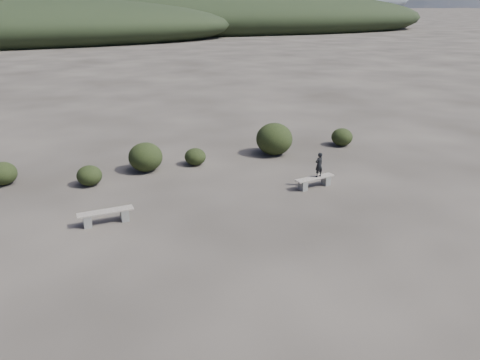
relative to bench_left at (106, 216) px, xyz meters
name	(u,v)px	position (x,y,z in m)	size (l,w,h in m)	color
ground	(260,258)	(3.98, -3.90, -0.28)	(1200.00, 1200.00, 0.00)	#2B2521
bench_left	(106,216)	(0.00, 0.00, 0.00)	(1.86, 0.50, 0.46)	slate
bench_right	(315,181)	(8.17, 0.50, -0.02)	(1.77, 0.63, 0.43)	slate
seated_person	(319,165)	(8.33, 0.53, 0.66)	(0.37, 0.24, 1.00)	black
shrub_a	(89,176)	(-0.29, 3.89, 0.13)	(1.01, 1.01, 0.82)	black
shrub_b	(146,157)	(2.16, 4.85, 0.36)	(1.48, 1.48, 1.27)	black
shrub_c	(195,157)	(4.41, 4.89, 0.11)	(0.97, 0.97, 0.78)	black
shrub_d	(274,139)	(8.45, 5.13, 0.50)	(1.77, 1.77, 1.55)	black
shrub_e	(342,137)	(12.37, 5.28, 0.18)	(1.09, 1.09, 0.91)	black
shrub_f	(3,173)	(-3.59, 5.20, 0.19)	(1.11, 1.11, 0.94)	black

